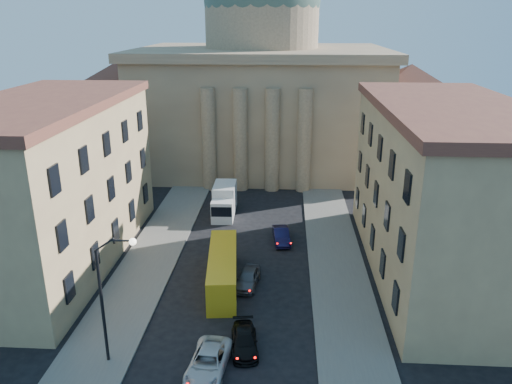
{
  "coord_description": "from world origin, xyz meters",
  "views": [
    {
      "loc": [
        3.7,
        -18.28,
        21.11
      ],
      "look_at": [
        1.46,
        18.44,
        8.2
      ],
      "focal_mm": 35.0,
      "sensor_mm": 36.0,
      "label": 1
    }
  ],
  "objects": [
    {
      "name": "sidewalk_left",
      "position": [
        -8.5,
        18.0,
        0.07
      ],
      "size": [
        5.0,
        60.0,
        0.15
      ],
      "primitive_type": "cube",
      "color": "#5B5853",
      "rests_on": "ground"
    },
    {
      "name": "car_right_mid",
      "position": [
        1.2,
        9.86,
        0.61
      ],
      "size": [
        2.27,
        4.41,
        1.23
      ],
      "primitive_type": "imported",
      "rotation": [
        0.0,
        0.0,
        0.13
      ],
      "color": "black",
      "rests_on": "ground"
    },
    {
      "name": "building_left",
      "position": [
        -17.0,
        22.0,
        7.42
      ],
      "size": [
        11.6,
        26.6,
        14.7
      ],
      "color": "tan",
      "rests_on": "ground"
    },
    {
      "name": "city_bus",
      "position": [
        -1.29,
        18.25,
        1.5
      ],
      "size": [
        3.21,
        10.07,
        2.79
      ],
      "rotation": [
        0.0,
        0.0,
        0.1
      ],
      "color": "gold",
      "rests_on": "ground"
    },
    {
      "name": "car_right_distant",
      "position": [
        3.44,
        26.92,
        0.7
      ],
      "size": [
        1.99,
        4.38,
        1.39
      ],
      "primitive_type": "imported",
      "rotation": [
        0.0,
        0.0,
        0.13
      ],
      "color": "black",
      "rests_on": "ground"
    },
    {
      "name": "box_truck",
      "position": [
        -3.07,
        33.89,
        1.57
      ],
      "size": [
        2.51,
        6.09,
        3.32
      ],
      "rotation": [
        0.0,
        0.0,
        0.02
      ],
      "color": "silver",
      "rests_on": "ground"
    },
    {
      "name": "car_left_mid",
      "position": [
        -0.87,
        7.43,
        0.69
      ],
      "size": [
        2.72,
        5.16,
        1.38
      ],
      "primitive_type": "imported",
      "rotation": [
        0.0,
        0.0,
        -0.09
      ],
      "color": "beige",
      "rests_on": "ground"
    },
    {
      "name": "church",
      "position": [
        0.0,
        55.47,
        11.88
      ],
      "size": [
        68.02,
        28.76,
        36.6
      ],
      "color": "#7A624B",
      "rests_on": "ground"
    },
    {
      "name": "car_right_far",
      "position": [
        0.8,
        18.21,
        0.7
      ],
      "size": [
        2.16,
        4.27,
        1.39
      ],
      "primitive_type": "imported",
      "rotation": [
        0.0,
        0.0,
        -0.13
      ],
      "color": "#4E4E53",
      "rests_on": "ground"
    },
    {
      "name": "street_lamp",
      "position": [
        -6.97,
        8.0,
        5.29
      ],
      "size": [
        2.62,
        0.44,
        8.83
      ],
      "color": "black",
      "rests_on": "ground"
    },
    {
      "name": "sidewalk_right",
      "position": [
        8.5,
        18.0,
        0.07
      ],
      "size": [
        5.0,
        60.0,
        0.15
      ],
      "primitive_type": "cube",
      "color": "#5B5853",
      "rests_on": "ground"
    },
    {
      "name": "building_right",
      "position": [
        17.0,
        22.0,
        7.42
      ],
      "size": [
        11.6,
        26.6,
        14.7
      ],
      "color": "tan",
      "rests_on": "ground"
    }
  ]
}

